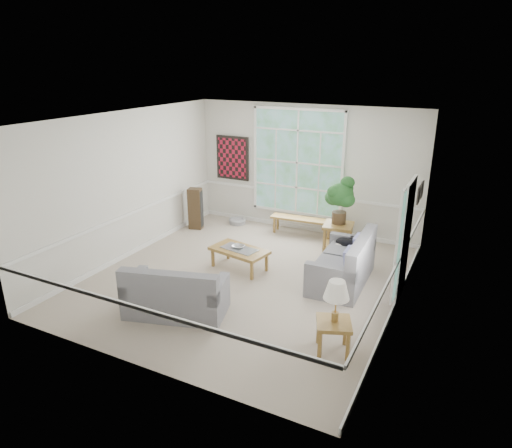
{
  "coord_description": "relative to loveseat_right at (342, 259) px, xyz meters",
  "views": [
    {
      "loc": [
        3.68,
        -6.92,
        3.92
      ],
      "look_at": [
        0.1,
        0.2,
        1.05
      ],
      "focal_mm": 32.0,
      "sensor_mm": 36.0,
      "label": 1
    }
  ],
  "objects": [
    {
      "name": "door_sidelight",
      "position": [
        1.06,
        -0.69,
        0.68
      ],
      "size": [
        0.08,
        0.26,
        1.9
      ],
      "primitive_type": "cube",
      "color": "white",
      "rests_on": "wall_right"
    },
    {
      "name": "wall_frame_near",
      "position": [
        1.06,
        1.09,
        1.08
      ],
      "size": [
        0.04,
        0.26,
        0.32
      ],
      "primitive_type": "cube",
      "color": "black",
      "rests_on": "wall_right"
    },
    {
      "name": "wall_frame_far",
      "position": [
        1.06,
        1.49,
        1.08
      ],
      "size": [
        0.04,
        0.26,
        0.32
      ],
      "primitive_type": "cube",
      "color": "black",
      "rests_on": "wall_right"
    },
    {
      "name": "floor",
      "position": [
        -1.65,
        -0.66,
        -0.47
      ],
      "size": [
        5.5,
        6.0,
        0.01
      ],
      "primitive_type": "cube",
      "color": "#A79888",
      "rests_on": "ground"
    },
    {
      "name": "end_table",
      "position": [
        -0.51,
        1.42,
        -0.16
      ],
      "size": [
        0.69,
        0.69,
        0.61
      ],
      "primitive_type": "cube",
      "rotation": [
        0.0,
        0.0,
        0.14
      ],
      "color": "olive",
      "rests_on": "floor"
    },
    {
      "name": "wall_art",
      "position": [
        -3.6,
        2.29,
        1.13
      ],
      "size": [
        0.9,
        0.06,
        1.1
      ],
      "primitive_type": "cube",
      "color": "#58101C",
      "rests_on": "wall_back"
    },
    {
      "name": "wall_front",
      "position": [
        -1.65,
        -3.66,
        1.03
      ],
      "size": [
        5.5,
        0.02,
        3.0
      ],
      "primitive_type": "cube",
      "color": "silver",
      "rests_on": "ground"
    },
    {
      "name": "wall_left",
      "position": [
        -4.4,
        -0.66,
        1.03
      ],
      "size": [
        0.02,
        6.0,
        3.0
      ],
      "primitive_type": "cube",
      "color": "silver",
      "rests_on": "ground"
    },
    {
      "name": "side_table",
      "position": [
        0.53,
        -2.16,
        -0.22
      ],
      "size": [
        0.62,
        0.62,
        0.49
      ],
      "primitive_type": "cube",
      "rotation": [
        0.0,
        0.0,
        0.38
      ],
      "color": "olive",
      "rests_on": "floor"
    },
    {
      "name": "coffee_table",
      "position": [
        -1.97,
        -0.34,
        -0.26
      ],
      "size": [
        1.22,
        0.81,
        0.42
      ],
      "primitive_type": "cube",
      "rotation": [
        0.0,
        0.0,
        -0.18
      ],
      "color": "olive",
      "rests_on": "floor"
    },
    {
      "name": "loveseat_right",
      "position": [
        0.0,
        0.0,
        0.0
      ],
      "size": [
        0.95,
        1.75,
        0.93
      ],
      "primitive_type": "cube",
      "rotation": [
        0.0,
        0.0,
        0.03
      ],
      "color": "slate",
      "rests_on": "floor"
    },
    {
      "name": "houseplant",
      "position": [
        -0.53,
        1.48,
        0.66
      ],
      "size": [
        0.61,
        0.61,
        1.04
      ],
      "primitive_type": null,
      "rotation": [
        0.0,
        0.0,
        -0.0
      ],
      "color": "#1F4F1F",
      "rests_on": "end_table"
    },
    {
      "name": "wall_right",
      "position": [
        1.1,
        -0.66,
        1.03
      ],
      "size": [
        0.02,
        6.0,
        3.0
      ],
      "primitive_type": "cube",
      "color": "silver",
      "rests_on": "ground"
    },
    {
      "name": "pet_bed",
      "position": [
        -3.3,
        1.97,
        -0.4
      ],
      "size": [
        0.56,
        0.56,
        0.13
      ],
      "primitive_type": "cylinder",
      "rotation": [
        0.0,
        0.0,
        -0.37
      ],
      "color": "gray",
      "rests_on": "floor"
    },
    {
      "name": "ceiling",
      "position": [
        -1.65,
        -0.66,
        2.53
      ],
      "size": [
        5.5,
        6.0,
        0.02
      ],
      "primitive_type": "cube",
      "color": "white",
      "rests_on": "ground"
    },
    {
      "name": "floor_speaker",
      "position": [
        -4.05,
        1.22,
        0.04
      ],
      "size": [
        0.37,
        0.32,
        1.01
      ],
      "primitive_type": "cube",
      "rotation": [
        0.0,
        0.0,
        0.27
      ],
      "color": "#3F2E1C",
      "rests_on": "floor"
    },
    {
      "name": "loveseat_front",
      "position": [
        -2.08,
        -2.28,
        -0.03
      ],
      "size": [
        1.77,
        1.24,
        0.87
      ],
      "primitive_type": "cube",
      "rotation": [
        0.0,
        0.0,
        0.28
      ],
      "color": "slate",
      "rests_on": "floor"
    },
    {
      "name": "window_bench",
      "position": [
        -1.43,
        1.99,
        -0.26
      ],
      "size": [
        1.77,
        0.48,
        0.41
      ],
      "primitive_type": "cube",
      "rotation": [
        0.0,
        0.0,
        0.08
      ],
      "color": "olive",
      "rests_on": "floor"
    },
    {
      "name": "window_back",
      "position": [
        -1.85,
        2.3,
        1.18
      ],
      "size": [
        2.3,
        0.08,
        2.4
      ],
      "primitive_type": "cube",
      "color": "white",
      "rests_on": "wall_back"
    },
    {
      "name": "cat",
      "position": [
        -0.12,
        0.6,
        0.1
      ],
      "size": [
        0.46,
        0.4,
        0.18
      ],
      "primitive_type": "ellipsoid",
      "rotation": [
        0.0,
        0.0,
        0.39
      ],
      "color": "black",
      "rests_on": "loveseat_right"
    },
    {
      "name": "table_lamp",
      "position": [
        0.53,
        -2.15,
        0.33
      ],
      "size": [
        0.5,
        0.5,
        0.62
      ],
      "primitive_type": null,
      "rotation": [
        0.0,
        0.0,
        0.65
      ],
      "color": "white",
      "rests_on": "side_table"
    },
    {
      "name": "pewter_bowl",
      "position": [
        -2.01,
        -0.31,
        -0.01
      ],
      "size": [
        0.31,
        0.31,
        0.07
      ],
      "primitive_type": "imported",
      "rotation": [
        0.0,
        0.0,
        -0.07
      ],
      "color": "#9B9BA0",
      "rests_on": "coffee_table"
    },
    {
      "name": "entry_door",
      "position": [
        1.06,
        -0.06,
        0.58
      ],
      "size": [
        0.08,
        0.9,
        2.1
      ],
      "primitive_type": "cube",
      "color": "white",
      "rests_on": "floor"
    },
    {
      "name": "wall_back",
      "position": [
        -1.65,
        2.34,
        1.03
      ],
      "size": [
        5.5,
        0.02,
        3.0
      ],
      "primitive_type": "cube",
      "color": "silver",
      "rests_on": "ground"
    }
  ]
}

